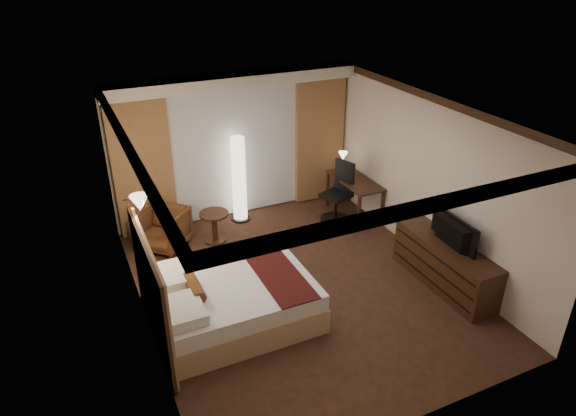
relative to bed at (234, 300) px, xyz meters
name	(u,v)px	position (x,y,z in m)	size (l,w,h in m)	color
floor	(299,286)	(1.14, 0.31, -0.31)	(4.50, 5.50, 0.01)	#312213
ceiling	(301,113)	(1.14, 0.31, 2.39)	(4.50, 5.50, 0.01)	white
back_wall	(234,145)	(1.14, 3.06, 1.04)	(4.50, 0.02, 2.70)	beige
left_wall	(137,242)	(-1.11, 0.31, 1.04)	(0.02, 5.50, 2.70)	beige
right_wall	(429,180)	(3.39, 0.31, 1.04)	(0.02, 5.50, 2.70)	beige
crown_molding	(301,118)	(1.14, 0.31, 2.33)	(4.50, 5.50, 0.12)	black
soffit	(236,80)	(1.14, 2.81, 2.29)	(4.50, 0.50, 0.20)	white
curtain_sheer	(236,152)	(1.14, 2.98, 0.94)	(2.48, 0.04, 2.45)	silver
curtain_left_drape	(142,168)	(-0.56, 2.92, 0.94)	(1.00, 0.14, 2.45)	#A3734A
curtain_right_drape	(319,140)	(2.84, 2.92, 0.94)	(1.00, 0.14, 2.45)	#A3734A
wall_sconce	(139,203)	(-0.95, 0.82, 1.31)	(0.24, 0.24, 0.24)	white
bed	(234,300)	(0.00, 0.00, 0.00)	(2.10, 1.64, 0.61)	white
headboard	(152,294)	(-1.06, 0.00, 0.44)	(0.12, 1.94, 1.50)	tan
armchair	(162,227)	(-0.45, 2.31, 0.07)	(0.74, 0.69, 0.76)	#503418
side_table	(215,227)	(0.40, 2.13, -0.03)	(0.50, 0.50, 0.55)	black
floor_lamp	(239,179)	(1.08, 2.70, 0.51)	(0.35, 0.35, 1.64)	white
desk	(354,198)	(3.09, 1.94, 0.07)	(0.55, 1.25, 0.75)	black
desk_lamp	(343,162)	(3.09, 2.41, 0.61)	(0.18, 0.18, 0.34)	#FFD899
office_chair	(336,193)	(2.67, 1.89, 0.27)	(0.56, 0.56, 1.15)	black
dresser	(445,264)	(3.14, -0.57, 0.05)	(0.50, 1.85, 0.72)	black
television	(449,228)	(3.11, -0.57, 0.69)	(0.98, 0.56, 0.13)	black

